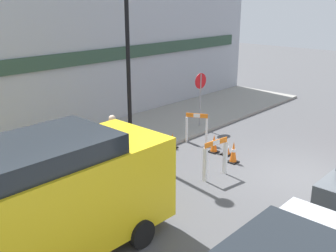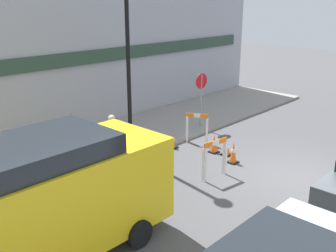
{
  "view_description": "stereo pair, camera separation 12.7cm",
  "coord_description": "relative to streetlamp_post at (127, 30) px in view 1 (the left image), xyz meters",
  "views": [
    {
      "loc": [
        -10.04,
        -4.08,
        4.87
      ],
      "look_at": [
        -1.28,
        4.07,
        1.0
      ],
      "focal_mm": 42.0,
      "sensor_mm": 36.0,
      "label": 1
    },
    {
      "loc": [
        -9.95,
        -4.17,
        4.87
      ],
      "look_at": [
        -1.28,
        4.07,
        1.0
      ],
      "focal_mm": 42.0,
      "sensor_mm": 36.0,
      "label": 2
    }
  ],
  "objects": [
    {
      "name": "barricade_1",
      "position": [
        2.33,
        -0.88,
        -3.43
      ],
      "size": [
        0.48,
        0.75,
        1.08
      ],
      "rotation": [
        0.0,
        0.0,
        8.35
      ],
      "color": "white",
      "rests_on": "ground_plane"
    },
    {
      "name": "storefront_facade",
      "position": [
        2.05,
        3.23,
        -1.25
      ],
      "size": [
        18.0,
        0.22,
        5.5
      ],
      "color": "#A3A8B2",
      "rests_on": "ground_plane"
    },
    {
      "name": "traffic_cone_1",
      "position": [
        1.71,
        -2.86,
        -3.67
      ],
      "size": [
        0.3,
        0.3,
        0.7
      ],
      "color": "black",
      "rests_on": "ground_plane"
    },
    {
      "name": "ground_plane",
      "position": [
        2.05,
        -5.02,
        -4.0
      ],
      "size": [
        60.0,
        60.0,
        0.0
      ],
      "primitive_type": "plane",
      "color": "#4C4C4F"
    },
    {
      "name": "work_van",
      "position": [
        -4.95,
        -2.98,
        -2.65
      ],
      "size": [
        5.47,
        2.14,
        2.5
      ],
      "color": "yellow",
      "rests_on": "ground_plane"
    },
    {
      "name": "barricade_2",
      "position": [
        -0.49,
        -0.67,
        -3.42
      ],
      "size": [
        0.53,
        0.64,
        1.11
      ],
      "rotation": [
        0.0,
        0.0,
        10.35
      ],
      "color": "white",
      "rests_on": "ground_plane"
    },
    {
      "name": "stop_sign",
      "position": [
        3.69,
        0.06,
        -2.49
      ],
      "size": [
        0.6,
        0.06,
        2.08
      ],
      "rotation": [
        0.0,
        0.0,
        3.07
      ],
      "color": "gray",
      "rests_on": "sidewalk_slab"
    },
    {
      "name": "person_worker",
      "position": [
        -1.35,
        -0.79,
        -3.04
      ],
      "size": [
        0.41,
        0.41,
        1.79
      ],
      "rotation": [
        0.0,
        0.0,
        -0.3
      ],
      "color": "#33333D",
      "rests_on": "ground_plane"
    },
    {
      "name": "barricade_0",
      "position": [
        0.46,
        -3.08,
        -3.39
      ],
      "size": [
        0.88,
        0.26,
        1.13
      ],
      "rotation": [
        0.0,
        0.0,
        6.14
      ],
      "color": "white",
      "rests_on": "ground_plane"
    },
    {
      "name": "traffic_cone_3",
      "position": [
        2.1,
        -2.34,
        -3.78
      ],
      "size": [
        0.3,
        0.3,
        0.47
      ],
      "color": "black",
      "rests_on": "ground_plane"
    },
    {
      "name": "traffic_cone_2",
      "position": [
        1.35,
        -0.62,
        -3.75
      ],
      "size": [
        0.3,
        0.3,
        0.53
      ],
      "color": "black",
      "rests_on": "ground_plane"
    },
    {
      "name": "sidewalk_slab",
      "position": [
        2.05,
        1.32,
        -3.95
      ],
      "size": [
        18.0,
        3.67,
        0.11
      ],
      "color": "gray",
      "rests_on": "ground_plane"
    },
    {
      "name": "streetlamp_post",
      "position": [
        0.0,
        0.0,
        0.0
      ],
      "size": [
        0.44,
        0.44,
        6.14
      ],
      "color": "black",
      "rests_on": "sidewalk_slab"
    },
    {
      "name": "traffic_cone_0",
      "position": [
        2.0,
        -1.9,
        -3.71
      ],
      "size": [
        0.3,
        0.3,
        0.61
      ],
      "color": "black",
      "rests_on": "ground_plane"
    },
    {
      "name": "traffic_cone_4",
      "position": [
        0.18,
        -0.62,
        -3.76
      ],
      "size": [
        0.3,
        0.3,
        0.51
      ],
      "color": "black",
      "rests_on": "ground_plane"
    }
  ]
}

